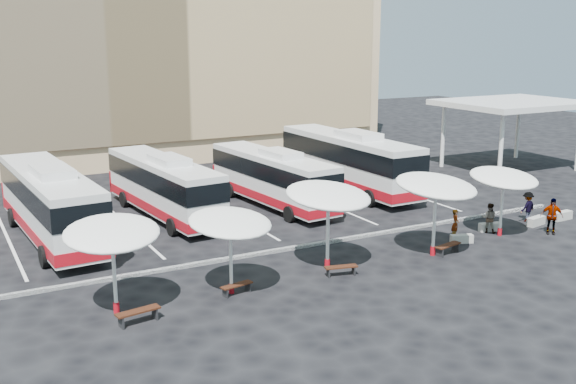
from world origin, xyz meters
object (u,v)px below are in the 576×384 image
sunshade_0 (112,233)px  wood_bench_3 (448,247)px  bus_1 (163,185)px  wood_bench_2 (341,268)px  conc_bench_2 (536,221)px  passenger_1 (490,218)px  bus_0 (50,201)px  conc_bench_1 (490,227)px  wood_bench_1 (237,287)px  conc_bench_3 (562,216)px  sunshade_3 (436,186)px  sunshade_4 (504,178)px  sunshade_2 (328,196)px  wood_bench_0 (138,313)px  passenger_3 (528,207)px  sunshade_1 (230,223)px  passenger_2 (552,216)px  bus_3 (348,160)px  bus_2 (272,176)px  conc_bench_0 (462,239)px  passenger_0 (455,224)px

sunshade_0 → wood_bench_3: (15.52, -0.60, -2.73)m
bus_1 → wood_bench_2: bus_1 is taller
wood_bench_2 → conc_bench_2: size_ratio=1.20×
passenger_1 → sunshade_0: bearing=53.4°
bus_0 → conc_bench_1: bearing=-27.8°
wood_bench_1 → conc_bench_3: size_ratio=1.12×
sunshade_0 → sunshade_3: bearing=-1.6°
sunshade_4 → wood_bench_2: size_ratio=2.40×
bus_0 → sunshade_2: 14.33m
sunshade_4 → wood_bench_1: 15.45m
conc_bench_3 → wood_bench_3: bearing=-170.8°
bus_0 → wood_bench_0: (0.94, -11.93, -1.61)m
wood_bench_1 → conc_bench_3: conc_bench_3 is taller
wood_bench_0 → conc_bench_1: wood_bench_0 is taller
sunshade_3 → sunshade_4: sunshade_3 is taller
wood_bench_2 → passenger_3: passenger_3 is taller
sunshade_1 → sunshade_4: 15.35m
sunshade_2 → wood_bench_3: sunshade_2 is taller
passenger_2 → passenger_3: bearing=112.9°
wood_bench_1 → conc_bench_2: bearing=4.1°
bus_3 → sunshade_2: size_ratio=2.77×
bus_0 → sunshade_0: (0.48, -10.63, 1.10)m
passenger_1 → passenger_2: size_ratio=0.83×
wood_bench_0 → conc_bench_3: (24.74, 2.27, -0.15)m
bus_3 → conc_bench_2: bearing=-70.8°
bus_1 → sunshade_0: size_ratio=2.82×
wood_bench_2 → passenger_2: size_ratio=0.78×
wood_bench_3 → passenger_3: size_ratio=0.95×
wood_bench_0 → wood_bench_2: bearing=4.0°
bus_1 → wood_bench_3: bearing=-58.1°
wood_bench_2 → conc_bench_1: size_ratio=1.27×
bus_2 → conc_bench_3: size_ratio=8.90×
bus_1 → bus_2: size_ratio=1.03×
wood_bench_0 → conc_bench_0: (16.85, 1.71, -0.17)m
wood_bench_1 → wood_bench_3: bearing=-0.8°
bus_1 → bus_3: (12.72, 0.46, 0.23)m
sunshade_4 → conc_bench_2: (3.14, 0.45, -2.79)m
wood_bench_0 → bus_0: bearing=94.5°
bus_3 → sunshade_4: bearing=-85.4°
bus_1 → passenger_2: (16.54, -12.85, -0.89)m
sunshade_4 → sunshade_1: bearing=-177.5°
conc_bench_2 → passenger_0: 5.57m
sunshade_3 → passenger_2: 8.01m
conc_bench_2 → wood_bench_3: bearing=-168.9°
conc_bench_1 → conc_bench_2: conc_bench_2 is taller
bus_1 → passenger_0: bearing=-48.8°
passenger_0 → passenger_1: 2.31m
passenger_1 → bus_0: bearing=25.1°
conc_bench_2 → sunshade_3: bearing=-171.2°
wood_bench_2 → passenger_0: bearing=12.6°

